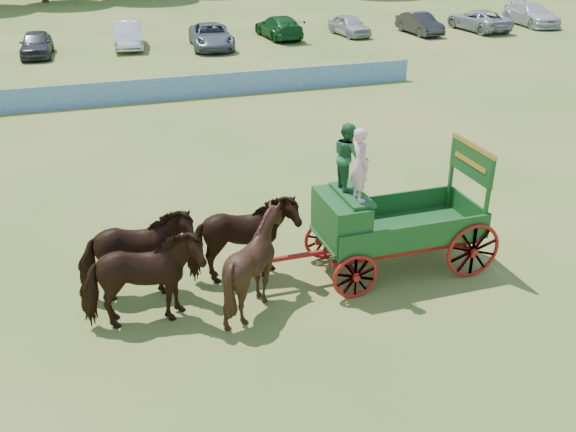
{
  "coord_description": "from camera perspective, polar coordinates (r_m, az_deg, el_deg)",
  "views": [
    {
      "loc": [
        -3.62,
        -10.92,
        8.04
      ],
      "look_at": [
        0.63,
        2.26,
        1.3
      ],
      "focal_mm": 40.0,
      "sensor_mm": 36.0,
      "label": 1
    }
  ],
  "objects": [
    {
      "name": "horse_wheel_right",
      "position": [
        14.81,
        -4.06,
        -2.14
      ],
      "size": [
        2.58,
        1.21,
        2.16
      ],
      "primitive_type": "imported",
      "rotation": [
        0.0,
        0.0,
        1.55
      ],
      "color": "black",
      "rests_on": "ground"
    },
    {
      "name": "sponsor_banner",
      "position": [
        29.99,
        -12.51,
        10.83
      ],
      "size": [
        26.0,
        0.08,
        1.05
      ],
      "primitive_type": "cube",
      "color": "#1E5CA6",
      "rests_on": "ground"
    },
    {
      "name": "parked_cars",
      "position": [
        41.75,
        -10.64,
        15.46
      ],
      "size": [
        56.92,
        7.2,
        1.6
      ],
      "color": "silver",
      "rests_on": "ground"
    },
    {
      "name": "ground",
      "position": [
        14.03,
        0.4,
        -9.0
      ],
      "size": [
        160.0,
        160.0,
        0.0
      ],
      "primitive_type": "plane",
      "color": "olive",
      "rests_on": "ground"
    },
    {
      "name": "horse_lead_left",
      "position": [
        13.56,
        -12.82,
        -5.64
      ],
      "size": [
        2.58,
        1.21,
        2.16
      ],
      "primitive_type": "imported",
      "rotation": [
        0.0,
        0.0,
        1.55
      ],
      "color": "black",
      "rests_on": "ground"
    },
    {
      "name": "horse_lead_right",
      "position": [
        14.52,
        -13.3,
        -3.46
      ],
      "size": [
        2.59,
        1.23,
        2.16
      ],
      "primitive_type": "imported",
      "rotation": [
        0.0,
        0.0,
        1.55
      ],
      "color": "black",
      "rests_on": "ground"
    },
    {
      "name": "farm_dray",
      "position": [
        15.0,
        7.37,
        0.54
      ],
      "size": [
        6.0,
        2.0,
        3.81
      ],
      "color": "#A91018",
      "rests_on": "ground"
    },
    {
      "name": "horse_wheel_left",
      "position": [
        13.88,
        -2.95,
        -4.17
      ],
      "size": [
        2.1,
        1.91,
        2.16
      ],
      "primitive_type": "imported",
      "rotation": [
        0.0,
        0.0,
        1.66
      ],
      "color": "black",
      "rests_on": "ground"
    }
  ]
}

